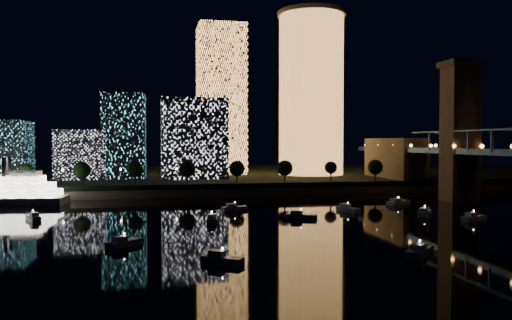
{
  "coord_description": "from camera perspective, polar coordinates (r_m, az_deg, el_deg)",
  "views": [
    {
      "loc": [
        -41.6,
        -111.26,
        20.99
      ],
      "look_at": [
        -8.67,
        55.0,
        15.07
      ],
      "focal_mm": 35.0,
      "sensor_mm": 36.0,
      "label": 1
    }
  ],
  "objects": [
    {
      "name": "esplanade_trees",
      "position": [
        199.91,
        -7.7,
        -1.03
      ],
      "size": [
        166.34,
        6.71,
        8.86
      ],
      "color": "black",
      "rests_on": "far_bank"
    },
    {
      "name": "ground",
      "position": [
        120.62,
        9.24,
        -8.05
      ],
      "size": [
        520.0,
        520.0,
        0.0
      ],
      "primitive_type": "plane",
      "color": "black",
      "rests_on": "ground"
    },
    {
      "name": "seawall",
      "position": [
        198.65,
        0.94,
        -3.63
      ],
      "size": [
        420.0,
        6.0,
        3.0
      ],
      "primitive_type": "cube",
      "color": "#6B5E4C",
      "rests_on": "ground"
    },
    {
      "name": "motorboats",
      "position": [
        133.28,
        7.36,
        -6.72
      ],
      "size": [
        123.56,
        79.32,
        2.78
      ],
      "color": "silver",
      "rests_on": "ground"
    },
    {
      "name": "midrise_blocks",
      "position": [
        231.21,
        -14.08,
        2.03
      ],
      "size": [
        101.84,
        32.47,
        37.86
      ],
      "color": "silver",
      "rests_on": "far_bank"
    },
    {
      "name": "tower_rectangular",
      "position": [
        258.71,
        -4.02,
        6.83
      ],
      "size": [
        23.76,
        23.76,
        75.59
      ],
      "primitive_type": "cube",
      "color": "#FFA951",
      "rests_on": "far_bank"
    },
    {
      "name": "far_bank",
      "position": [
        275.05,
        -2.48,
        -1.86
      ],
      "size": [
        420.0,
        160.0,
        5.0
      ],
      "primitive_type": "cube",
      "color": "black",
      "rests_on": "ground"
    },
    {
      "name": "street_lamps",
      "position": [
        205.75,
        -9.07,
        -1.36
      ],
      "size": [
        132.7,
        0.7,
        5.65
      ],
      "color": "black",
      "rests_on": "far_bank"
    },
    {
      "name": "tower_cylindrical",
      "position": [
        253.04,
        6.31,
        7.56
      ],
      "size": [
        34.0,
        34.0,
        80.87
      ],
      "color": "#FFA951",
      "rests_on": "far_bank"
    }
  ]
}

